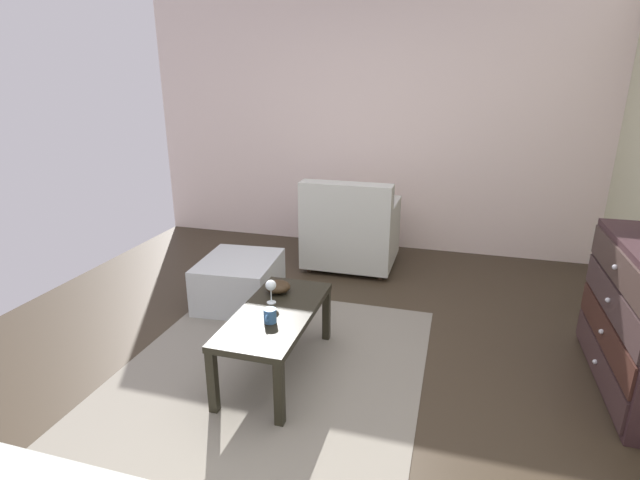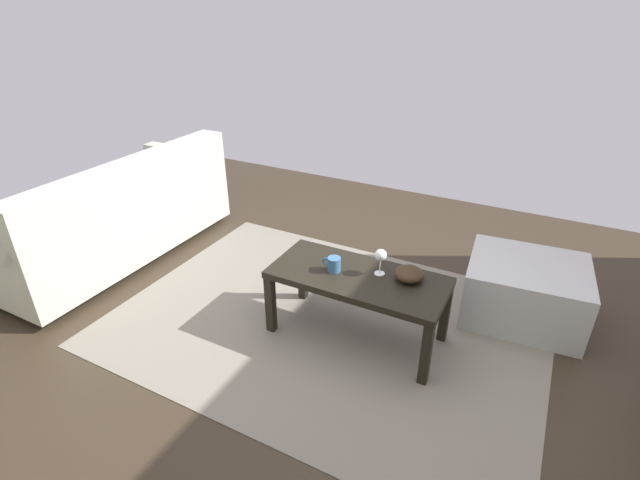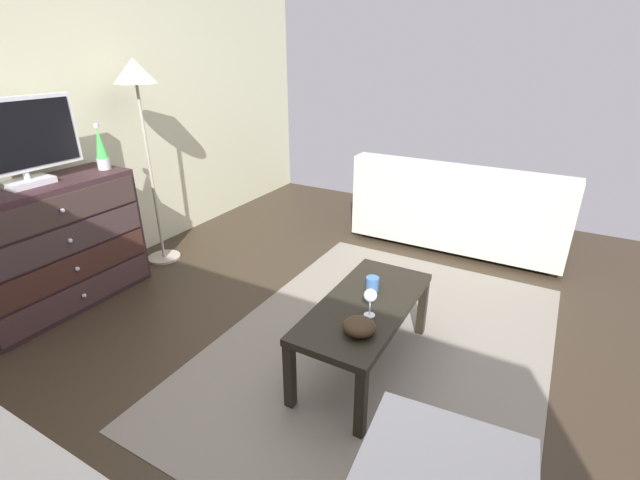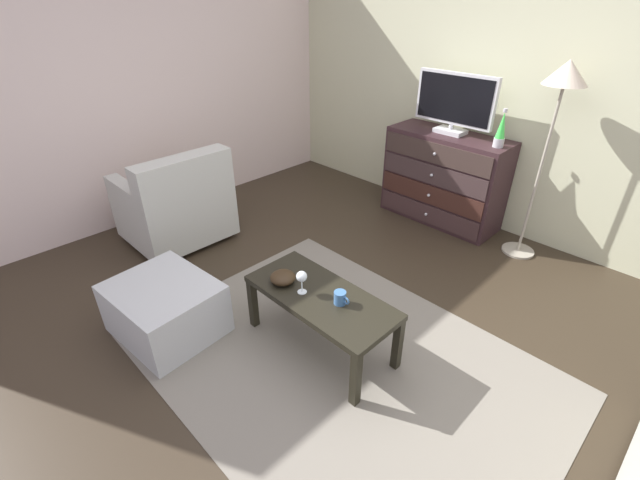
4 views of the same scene
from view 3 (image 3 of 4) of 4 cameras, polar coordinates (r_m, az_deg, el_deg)
ground_plane at (r=2.78m, az=2.39°, el=-15.10°), size 5.90×5.12×0.05m
wall_accent_rear at (r=3.83m, az=-31.07°, el=14.83°), size 5.90×0.12×2.67m
area_rug at (r=2.85m, az=7.98°, el=-13.54°), size 2.60×1.90×0.01m
dresser at (r=3.55m, az=-31.57°, el=-0.84°), size 1.17×0.49×0.90m
tv at (r=3.37m, az=-34.81°, el=10.64°), size 0.78×0.18×0.55m
lava_lamp at (r=3.59m, az=-26.67°, el=10.53°), size 0.09×0.09×0.33m
coffee_table at (r=2.48m, az=5.89°, el=-9.27°), size 1.01×0.46×0.43m
wine_glass at (r=2.29m, az=6.59°, el=-7.31°), size 0.07×0.07×0.16m
mug at (r=2.55m, az=6.86°, el=-5.69°), size 0.11×0.08×0.09m
bowl_decorative at (r=2.20m, az=5.14°, el=-11.17°), size 0.17×0.17×0.08m
couch_large at (r=4.28m, az=17.72°, el=3.60°), size 0.85×1.86×0.81m
standing_lamp at (r=3.77m, az=-22.70°, el=17.43°), size 0.32×0.32×1.65m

